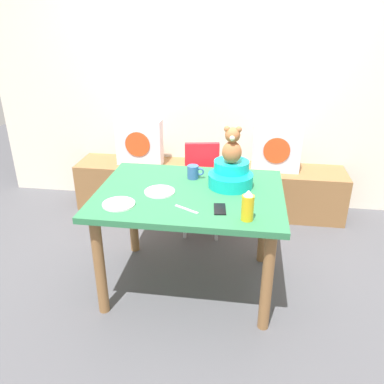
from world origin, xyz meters
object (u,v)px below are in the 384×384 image
Objects in this scene: pillow_floral_right at (276,148)px; highchair at (203,177)px; teddy_bear at (232,146)px; coffee_mug at (193,172)px; infant_seat_teal at (231,175)px; cell_phone at (220,209)px; book_stack at (212,164)px; dinner_plate_near at (160,192)px; dinner_plate_far at (119,204)px; pillow_floral_left at (139,142)px; ketchup_bottle at (248,206)px; dining_table at (190,206)px.

highchair is at bearing -146.57° from pillow_floral_right.
coffee_mug is (-0.27, 0.08, -0.23)m from teddy_bear.
infant_seat_teal is 0.39m from cell_phone.
dinner_plate_near is at bearing -100.38° from book_stack.
dinner_plate_far is at bearing 176.19° from cell_phone.
coffee_mug is 0.60× the size of dinner_plate_far.
pillow_floral_right is at bearing 70.68° from infant_seat_teal.
ketchup_bottle is at bearing -55.53° from pillow_floral_left.
infant_seat_teal is at bearing 29.16° from dining_table.
ketchup_bottle is (0.34, -1.55, 0.34)m from book_stack.
highchair is 3.95× the size of dinner_plate_far.
teddy_bear is at bearing -78.29° from book_stack.
infant_seat_teal is at bearing -17.17° from coffee_mug.
highchair reaches higher than dining_table.
coffee_mug is at bearing 124.44° from ketchup_bottle.
book_stack is at bearing 87.30° from coffee_mug.
pillow_floral_right is 1.76× the size of teddy_bear.
pillow_floral_right and infant_seat_teal have the same top height.
dinner_plate_near is at bearing -166.57° from dining_table.
cell_phone is (0.23, -0.46, -0.04)m from coffee_mug.
cell_phone is (0.22, -1.01, 0.22)m from highchair.
pillow_floral_left is 1.86m from ketchup_bottle.
pillow_floral_left is at bearing 115.72° from cell_phone.
teddy_bear is at bearing -17.28° from coffee_mug.
teddy_bear is 0.53m from ketchup_bottle.
teddy_bear reaches higher than book_stack.
dinner_plate_near is 1.00× the size of dinner_plate_far.
pillow_floral_left is 1.00× the size of pillow_floral_right.
dining_table is 0.27m from coffee_mug.
dining_table is (0.67, -1.19, -0.05)m from pillow_floral_left.
dining_table is at bearing -87.75° from coffee_mug.
ketchup_bottle is 0.65m from dinner_plate_near.
coffee_mug reaches higher than book_stack.
ketchup_bottle reaches higher than pillow_floral_right.
cell_phone is at bearing -58.10° from pillow_floral_left.
dining_table is at bearing -89.71° from highchair.
pillow_floral_left is at bearing 131.62° from infant_seat_teal.
dinner_plate_far is at bearing -128.78° from coffee_mug.
pillow_floral_right is 3.67× the size of coffee_mug.
teddy_bear is 0.56m from dinner_plate_near.
highchair is (0.67, -0.42, -0.16)m from pillow_floral_left.
cell_phone is (-0.04, -0.38, -0.27)m from teddy_bear.
infant_seat_teal is 0.78m from dinner_plate_far.
dinner_plate_far is (-0.66, -0.40, -0.27)m from teddy_bear.
teddy_bear reaches higher than highchair.
ketchup_bottle is 0.92× the size of dinner_plate_far.
ketchup_bottle reaches higher than dinner_plate_far.
infant_seat_teal is 1.78× the size of ketchup_bottle.
pillow_floral_left is 1.17m from coffee_mug.
infant_seat_teal reaches higher than dining_table.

